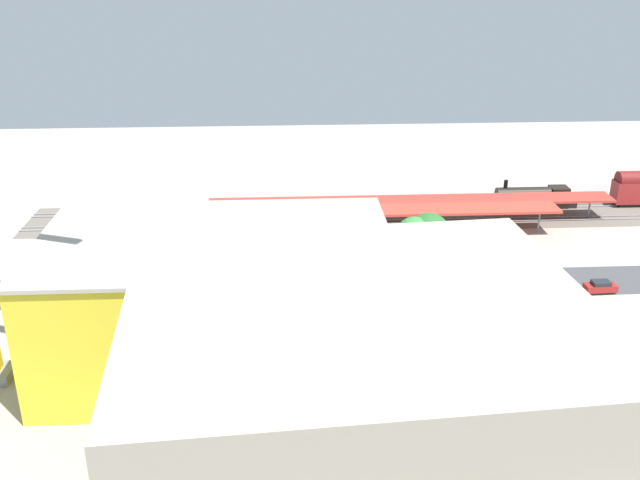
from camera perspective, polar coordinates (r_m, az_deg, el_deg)
name	(u,v)px	position (r m, az deg, el deg)	size (l,w,h in m)	color
ground_plane	(370,268)	(105.07, 3.99, -2.20)	(178.86, 178.86, 0.00)	#9E998C
rail_bed	(355,217)	(124.57, 2.83, 1.86)	(111.79, 14.45, 0.01)	#665E54
street_asphalt	(375,286)	(99.71, 4.40, -3.63)	(111.79, 9.00, 0.01)	#424244
track_rails	(356,216)	(124.50, 2.83, 1.94)	(111.79, 8.39, 0.12)	#9E9EA8
platform_canopy_near	(389,210)	(115.38, 5.46, 2.35)	(54.89, 5.42, 4.52)	#C63D2D
platform_canopy_far	(412,201)	(122.16, 7.29, 3.12)	(68.36, 5.22, 3.90)	#B73328
locomotive	(536,197)	(134.19, 16.75, 3.27)	(14.44, 2.91, 5.10)	black
parked_car_0	(600,287)	(104.37, 21.33, -3.51)	(4.28, 1.94, 1.69)	black
parked_car_1	(550,290)	(101.38, 17.75, -3.79)	(4.74, 1.92, 1.64)	black
parked_car_2	(491,287)	(99.92, 13.41, -3.65)	(4.32, 1.86, 1.83)	black
parked_car_3	(434,290)	(97.67, 9.06, -3.92)	(4.27, 1.77, 1.83)	black
parked_car_4	(380,293)	(96.11, 4.77, -4.23)	(4.55, 1.92, 1.56)	black
construction_building	(219,301)	(80.20, -8.02, -4.84)	(37.11, 23.13, 14.49)	yellow
construction_roof_slab	(215,239)	(77.10, -8.31, 0.08)	(37.71, 23.73, 0.40)	#ADA89E
box_truck_0	(199,282)	(97.89, -9.53, -3.29)	(10.02, 3.13, 3.51)	black
street_tree_0	(287,237)	(101.36, -2.66, 0.21)	(5.47, 5.47, 8.16)	brown
street_tree_1	(429,234)	(103.05, 8.63, 0.46)	(6.10, 6.10, 8.65)	brown
street_tree_2	(414,236)	(102.00, 7.49, 0.33)	(5.43, 5.43, 8.40)	brown
traffic_light	(181,246)	(102.59, -10.98, -0.48)	(0.50, 0.36, 6.76)	#333333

